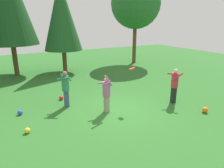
{
  "coord_description": "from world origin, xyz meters",
  "views": [
    {
      "loc": [
        -4.37,
        -7.32,
        3.92
      ],
      "look_at": [
        0.07,
        0.71,
        1.05
      ],
      "focal_mm": 32.44,
      "sensor_mm": 36.0,
      "label": 1
    }
  ],
  "objects": [
    {
      "name": "tree_far_right",
      "position": [
        6.97,
        8.75,
        5.39
      ],
      "size": [
        4.47,
        4.47,
        7.65
      ],
      "color": "brown",
      "rests_on": "ground_plane"
    },
    {
      "name": "ball_yellow",
      "position": [
        -3.92,
        -0.12,
        0.1
      ],
      "size": [
        0.21,
        0.21,
        0.21
      ],
      "primitive_type": "sphere",
      "color": "yellow",
      "rests_on": "ground_plane"
    },
    {
      "name": "ball_blue",
      "position": [
        -3.99,
        1.65,
        0.11
      ],
      "size": [
        0.22,
        0.22,
        0.22
      ],
      "primitive_type": "sphere",
      "color": "blue",
      "rests_on": "ground_plane"
    },
    {
      "name": "tree_center",
      "position": [
        -0.0,
        8.32,
        4.29
      ],
      "size": [
        2.87,
        2.87,
        6.87
      ],
      "color": "brown",
      "rests_on": "ground_plane"
    },
    {
      "name": "person_thrower",
      "position": [
        -0.55,
        0.08,
        0.96
      ],
      "size": [
        0.56,
        0.48,
        1.77
      ],
      "rotation": [
        0.0,
        0.0,
        0.01
      ],
      "color": "gray",
      "rests_on": "ground_plane"
    },
    {
      "name": "ball_red",
      "position": [
        -1.94,
        2.52,
        0.11
      ],
      "size": [
        0.23,
        0.23,
        0.23
      ],
      "primitive_type": "sphere",
      "color": "red",
      "rests_on": "ground_plane"
    },
    {
      "name": "ball_orange",
      "position": [
        3.27,
        -2.11,
        0.13
      ],
      "size": [
        0.26,
        0.26,
        0.26
      ],
      "primitive_type": "sphere",
      "color": "orange",
      "rests_on": "ground_plane"
    },
    {
      "name": "person_bystander",
      "position": [
        -1.94,
        1.53,
        1.04
      ],
      "size": [
        0.74,
        0.7,
        1.74
      ],
      "rotation": [
        0.0,
        0.0,
        -0.49
      ],
      "color": "#38476B",
      "rests_on": "ground_plane"
    },
    {
      "name": "frisbee",
      "position": [
        0.77,
        0.09,
        1.86
      ],
      "size": [
        0.36,
        0.37,
        0.12
      ],
      "color": "red"
    },
    {
      "name": "person_catcher",
      "position": [
        2.86,
        -0.56,
        1.03
      ],
      "size": [
        0.69,
        0.63,
        1.73
      ],
      "rotation": [
        0.0,
        0.0,
        2.84
      ],
      "color": "black",
      "rests_on": "ground_plane"
    },
    {
      "name": "ground_plane",
      "position": [
        0.0,
        0.0,
        0.0
      ],
      "size": [
        40.0,
        40.0,
        0.0
      ],
      "primitive_type": "plane",
      "color": "#2D6B28"
    }
  ]
}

